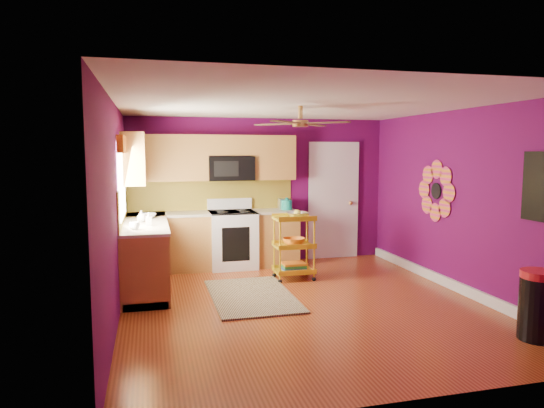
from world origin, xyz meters
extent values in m
plane|color=maroon|center=(0.00, 0.00, 0.00)|extent=(5.00, 5.00, 0.00)
cube|color=#5A0A4D|center=(0.00, 2.50, 1.25)|extent=(4.50, 0.04, 2.50)
cube|color=#5A0A4D|center=(0.00, -2.50, 1.25)|extent=(4.50, 0.04, 2.50)
cube|color=#5A0A4D|center=(-2.25, 0.00, 1.25)|extent=(0.04, 5.00, 2.50)
cube|color=#5A0A4D|center=(2.25, 0.00, 1.25)|extent=(0.04, 5.00, 2.50)
cube|color=silver|center=(0.00, 0.00, 2.50)|extent=(4.50, 5.00, 0.04)
cube|color=white|center=(2.22, 0.00, 0.07)|extent=(0.05, 4.90, 0.14)
cube|color=#986429|center=(-1.95, 1.35, 0.45)|extent=(0.60, 2.30, 0.90)
cube|color=#986429|center=(-0.85, 2.20, 0.45)|extent=(2.80, 0.60, 0.90)
cube|color=beige|center=(-1.95, 1.35, 0.92)|extent=(0.63, 2.30, 0.04)
cube|color=beige|center=(-0.85, 2.20, 0.92)|extent=(2.80, 0.63, 0.04)
cube|color=black|center=(-1.95, 1.35, 0.05)|extent=(0.54, 2.30, 0.10)
cube|color=black|center=(-0.85, 2.20, 0.05)|extent=(2.80, 0.54, 0.10)
cube|color=white|center=(-0.55, 2.17, 0.46)|extent=(0.76, 0.66, 0.92)
cube|color=black|center=(-0.55, 2.17, 0.93)|extent=(0.76, 0.62, 0.03)
cube|color=white|center=(-0.55, 2.45, 1.04)|extent=(0.76, 0.06, 0.18)
cube|color=black|center=(-0.55, 1.84, 0.45)|extent=(0.45, 0.02, 0.55)
cube|color=#986429|center=(-1.59, 2.33, 1.83)|extent=(1.32, 0.33, 0.75)
cube|color=#986429|center=(0.19, 2.33, 1.83)|extent=(0.72, 0.33, 0.75)
cube|color=#986429|center=(-0.55, 2.33, 2.03)|extent=(0.76, 0.33, 0.34)
cube|color=#986429|center=(-2.08, 1.85, 1.83)|extent=(0.33, 1.30, 0.75)
cube|color=black|center=(-0.55, 2.30, 1.65)|extent=(0.76, 0.38, 0.40)
cube|color=#6F6618|center=(-0.85, 2.49, 1.20)|extent=(2.80, 0.01, 0.51)
cube|color=#6F6618|center=(-2.24, 1.35, 1.20)|extent=(0.01, 2.30, 0.51)
cube|color=white|center=(-2.23, 1.05, 1.55)|extent=(0.03, 1.20, 1.00)
cube|color=orange|center=(-2.20, 1.05, 2.02)|extent=(0.08, 1.35, 0.22)
cube|color=white|center=(1.35, 2.48, 1.02)|extent=(0.85, 0.04, 2.05)
cube|color=white|center=(1.35, 2.46, 1.02)|extent=(0.95, 0.02, 2.15)
sphere|color=#BF8C3F|center=(1.67, 2.42, 1.00)|extent=(0.07, 0.07, 0.07)
cylinder|color=black|center=(2.23, 0.60, 1.35)|extent=(0.01, 0.24, 0.24)
cube|color=#19A58A|center=(2.23, -1.40, 1.55)|extent=(0.03, 0.52, 0.72)
cube|color=black|center=(2.21, -1.40, 1.55)|extent=(0.01, 0.56, 0.76)
cylinder|color=#BF8C3F|center=(0.00, 0.20, 2.42)|extent=(0.06, 0.06, 0.16)
cylinder|color=#BF8C3F|center=(0.00, 0.20, 2.28)|extent=(0.20, 0.20, 0.08)
cube|color=#4C2D19|center=(0.27, 0.47, 2.28)|extent=(0.47, 0.47, 0.01)
cube|color=#4C2D19|center=(-0.27, 0.47, 2.28)|extent=(0.47, 0.47, 0.01)
cube|color=#4C2D19|center=(-0.27, -0.07, 2.28)|extent=(0.47, 0.47, 0.01)
cube|color=#4C2D19|center=(0.27, -0.07, 2.28)|extent=(0.47, 0.47, 0.01)
cube|color=black|center=(-0.58, 0.47, 0.01)|extent=(1.07, 1.74, 0.02)
cylinder|color=yellow|center=(-0.04, 1.00, 0.50)|extent=(0.03, 0.03, 0.91)
cylinder|color=yellow|center=(0.48, 1.00, 0.50)|extent=(0.03, 0.03, 0.91)
cylinder|color=yellow|center=(-0.04, 1.37, 0.50)|extent=(0.03, 0.03, 0.91)
cylinder|color=yellow|center=(0.48, 1.36, 0.50)|extent=(0.03, 0.03, 0.91)
sphere|color=black|center=(-0.04, 1.00, 0.03)|extent=(0.06, 0.06, 0.06)
sphere|color=black|center=(0.48, 1.00, 0.03)|extent=(0.06, 0.06, 0.06)
sphere|color=black|center=(-0.04, 1.37, 0.03)|extent=(0.06, 0.06, 0.06)
sphere|color=black|center=(0.48, 1.36, 0.03)|extent=(0.06, 0.06, 0.06)
cube|color=yellow|center=(0.22, 1.18, 0.93)|extent=(0.59, 0.43, 0.03)
cube|color=yellow|center=(0.22, 1.18, 0.51)|extent=(0.59, 0.43, 0.03)
cube|color=yellow|center=(0.22, 1.18, 0.13)|extent=(0.59, 0.43, 0.03)
imported|color=beige|center=(0.27, 1.18, 0.98)|extent=(0.33, 0.33, 0.08)
sphere|color=yellow|center=(0.27, 1.18, 1.01)|extent=(0.11, 0.11, 0.11)
imported|color=orange|center=(0.22, 1.18, 0.58)|extent=(0.34, 0.34, 0.10)
cube|color=navy|center=(0.22, 1.18, 0.17)|extent=(0.34, 0.26, 0.04)
cube|color=#267233|center=(0.22, 1.18, 0.21)|extent=(0.34, 0.26, 0.04)
cube|color=orange|center=(0.22, 1.18, 0.24)|extent=(0.34, 0.26, 0.03)
cylinder|color=black|center=(1.96, -1.71, 0.32)|extent=(0.48, 0.48, 0.65)
cylinder|color=red|center=(1.96, -1.71, 0.68)|extent=(0.38, 0.38, 0.08)
cylinder|color=#149686|center=(0.40, 2.20, 1.02)|extent=(0.18, 0.18, 0.16)
sphere|color=#149686|center=(0.40, 2.20, 1.12)|extent=(0.06, 0.06, 0.06)
cube|color=beige|center=(0.40, 2.33, 1.03)|extent=(0.22, 0.15, 0.18)
imported|color=#EA3F72|center=(-1.89, 0.94, 1.03)|extent=(0.08, 0.08, 0.17)
imported|color=white|center=(-1.99, 1.30, 1.02)|extent=(0.12, 0.12, 0.16)
imported|color=white|center=(-1.91, 1.71, 0.97)|extent=(0.26, 0.26, 0.06)
imported|color=white|center=(-2.07, 0.61, 0.99)|extent=(0.13, 0.13, 0.10)
camera|label=1|loc=(-1.87, -5.71, 1.93)|focal=32.00mm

